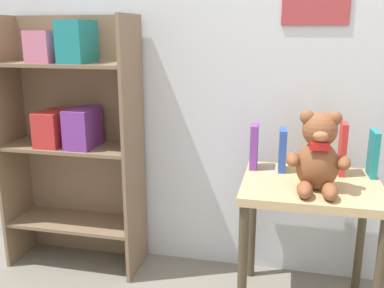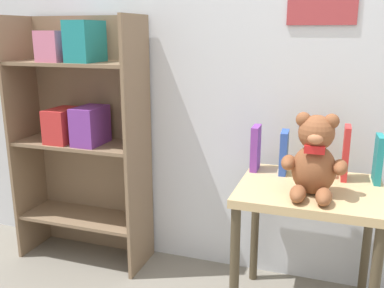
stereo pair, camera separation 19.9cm
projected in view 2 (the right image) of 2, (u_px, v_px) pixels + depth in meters
name	position (u px, v px, depth m)	size (l,w,h in m)	color
wall_back	(279.00, 34.00, 2.03)	(4.80, 0.07, 2.50)	silver
bookshelf_side	(82.00, 124.00, 2.32)	(0.72, 0.29, 1.34)	#7F664C
display_table	(309.00, 208.00, 1.83)	(0.59, 0.51, 0.63)	tan
teddy_bear	(314.00, 159.00, 1.68)	(0.25, 0.23, 0.33)	brown
book_standing_purple	(256.00, 148.00, 2.00)	(0.03, 0.11, 0.21)	purple
book_standing_blue	(284.00, 152.00, 1.95)	(0.03, 0.11, 0.20)	#2D51B7
book_standing_yellow	(314.00, 151.00, 1.92)	(0.04, 0.13, 0.23)	gold
book_standing_red	(346.00, 153.00, 1.87)	(0.02, 0.11, 0.24)	red
book_standing_teal	(378.00, 159.00, 1.83)	(0.03, 0.12, 0.21)	teal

